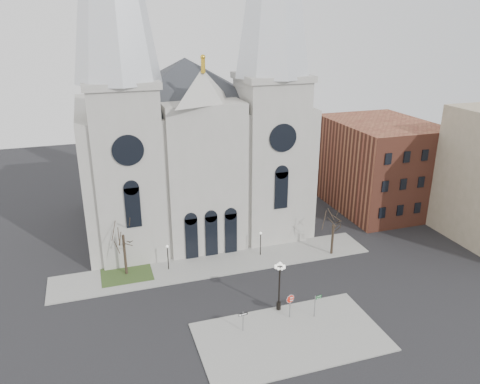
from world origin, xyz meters
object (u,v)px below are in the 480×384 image
object	(u,v)px
globe_lamp	(280,280)
one_way_sign	(243,318)
stop_sign	(290,301)
street_name_sign	(316,304)

from	to	relation	value
globe_lamp	one_way_sign	distance (m)	5.61
stop_sign	street_name_sign	size ratio (longest dim) A/B	1.09
globe_lamp	one_way_sign	bearing A→B (deg)	-154.63
stop_sign	street_name_sign	xyz separation A→B (m)	(2.55, -0.66, -0.45)
stop_sign	one_way_sign	xyz separation A→B (m)	(-5.25, -0.59, -0.44)
one_way_sign	street_name_sign	bearing A→B (deg)	-6.76
stop_sign	globe_lamp	bearing A→B (deg)	117.71
stop_sign	globe_lamp	world-z (taller)	globe_lamp
one_way_sign	street_name_sign	xyz separation A→B (m)	(7.80, -0.07, -0.02)
globe_lamp	street_name_sign	distance (m)	4.39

